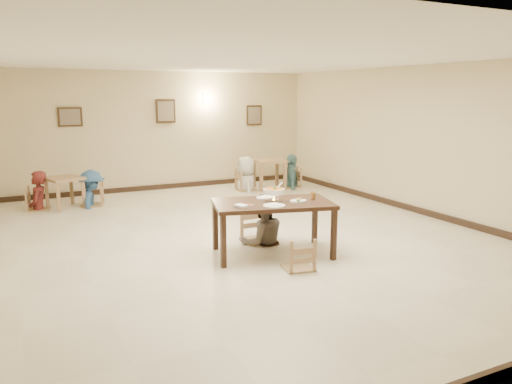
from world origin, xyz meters
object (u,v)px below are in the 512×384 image
bg_table_left (64,183)px  main_diner (263,194)px  chair_near (298,239)px  curry_warmer (274,191)px  bg_diner_a (36,171)px  bg_chair_rl (246,171)px  bg_diner_c (246,157)px  chair_far (258,210)px  bg_diner_b (90,170)px  bg_chair_ll (37,188)px  bg_chair_rr (292,169)px  bg_diner_d (292,154)px  bg_chair_lr (91,183)px  drink_glass (313,195)px  bg_table_right (269,165)px  main_table (273,207)px

bg_table_left → main_diner: bearing=-57.6°
chair_near → curry_warmer: size_ratio=2.46×
bg_table_left → bg_diner_a: 0.62m
bg_chair_rl → bg_diner_c: bg_diner_c is taller
chair_far → main_diner: main_diner is taller
curry_warmer → bg_diner_b: bearing=112.1°
bg_table_left → bg_chair_ll: 0.55m
bg_chair_rr → bg_diner_a: bearing=-74.3°
curry_warmer → bg_chair_rl: 5.35m
bg_diner_d → bg_chair_ll: bearing=113.1°
bg_chair_lr → drink_glass: bearing=42.0°
drink_glass → bg_table_right: 5.33m
bg_chair_ll → bg_table_right: bearing=-78.4°
bg_diner_b → bg_diner_c: (3.84, 0.15, 0.07)m
chair_far → bg_diner_c: bearing=67.4°
bg_chair_rl → bg_diner_c: 0.37m
curry_warmer → bg_diner_c: bg_diner_c is taller
main_table → chair_near: size_ratio=2.22×
bg_diner_a → bg_chair_ll: bearing=11.8°
chair_near → bg_chair_lr: (-1.99, 5.52, 0.07)m
curry_warmer → bg_chair_ll: curry_warmer is taller
bg_table_right → bg_chair_rr: bearing=-5.2°
chair_near → bg_diner_d: (3.11, 5.54, 0.43)m
main_table → bg_table_left: bearing=131.7°
main_diner → bg_chair_lr: bearing=-55.8°
main_table → bg_chair_ll: bg_chair_ll is taller
bg_chair_lr → bg_chair_rl: bearing=106.2°
bg_table_right → bg_chair_lr: (-4.47, -0.09, -0.11)m
chair_far → drink_glass: size_ratio=7.46×
main_diner → bg_table_right: (2.35, 4.25, -0.19)m
bg_table_left → curry_warmer: bearing=-62.7°
bg_table_left → bg_chair_rr: bearing=0.1°
chair_far → bg_diner_b: size_ratio=0.66×
drink_glass → bg_chair_lr: 5.57m
curry_warmer → bg_diner_c: size_ratio=0.21×
main_table → bg_chair_ll: size_ratio=2.08×
chair_far → bg_table_left: (-2.64, 4.06, 0.02)m
drink_glass → curry_warmer: bearing=174.3°
drink_glass → bg_table_left: bearing=122.7°
main_diner → bg_diner_a: bg_diner_a is taller
chair_far → bg_chair_lr: chair_far is taller
main_table → bg_chair_rr: 5.76m
main_table → drink_glass: drink_glass is taller
main_diner → bg_chair_lr: 4.68m
main_table → bg_table_right: size_ratio=2.23×
bg_chair_ll → bg_diner_a: size_ratio=0.56×
bg_table_right → bg_chair_ll: bg_chair_ll is taller
curry_warmer → bg_table_left: 5.48m
bg_diner_a → bg_diner_b: bg_diner_a is taller
bg_diner_b → bg_diner_a: bearing=97.3°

